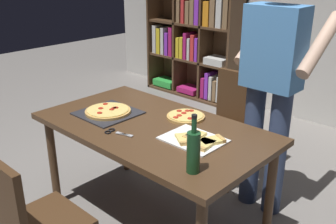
{
  "coord_description": "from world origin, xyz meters",
  "views": [
    {
      "loc": [
        1.66,
        -1.63,
        1.76
      ],
      "look_at": [
        0.0,
        0.15,
        0.8
      ],
      "focal_mm": 41.31,
      "sensor_mm": 36.0,
      "label": 1
    }
  ],
  "objects_px": {
    "chair_far_side": "(230,119)",
    "wine_bottle": "(193,151)",
    "pepperoni_pizza_on_tray": "(108,112)",
    "kitchen_scissors": "(115,132)",
    "chair_near_camera": "(27,219)",
    "person_serving_pizza": "(272,80)",
    "dining_table": "(153,136)",
    "second_pizza_plain": "(186,116)",
    "bookshelf": "(196,23)"
  },
  "relations": [
    {
      "from": "chair_near_camera",
      "to": "pepperoni_pizza_on_tray",
      "type": "distance_m",
      "value": 0.96
    },
    {
      "from": "chair_far_side",
      "to": "bookshelf",
      "type": "height_order",
      "value": "bookshelf"
    },
    {
      "from": "pepperoni_pizza_on_tray",
      "to": "second_pizza_plain",
      "type": "bearing_deg",
      "value": 34.98
    },
    {
      "from": "bookshelf",
      "to": "chair_near_camera",
      "type": "bearing_deg",
      "value": -64.4
    },
    {
      "from": "bookshelf",
      "to": "wine_bottle",
      "type": "xyz_separation_m",
      "value": [
        2.16,
        -2.65,
        -0.12
      ]
    },
    {
      "from": "chair_near_camera",
      "to": "pepperoni_pizza_on_tray",
      "type": "xyz_separation_m",
      "value": [
        -0.37,
        0.85,
        0.25
      ]
    },
    {
      "from": "chair_far_side",
      "to": "kitchen_scissors",
      "type": "distance_m",
      "value": 1.2
    },
    {
      "from": "kitchen_scissors",
      "to": "bookshelf",
      "type": "bearing_deg",
      "value": 119.7
    },
    {
      "from": "person_serving_pizza",
      "to": "second_pizza_plain",
      "type": "bearing_deg",
      "value": -129.61
    },
    {
      "from": "chair_near_camera",
      "to": "kitchen_scissors",
      "type": "distance_m",
      "value": 0.72
    },
    {
      "from": "bookshelf",
      "to": "dining_table",
      "type": "bearing_deg",
      "value": -56.35
    },
    {
      "from": "dining_table",
      "to": "kitchen_scissors",
      "type": "bearing_deg",
      "value": -108.85
    },
    {
      "from": "chair_far_side",
      "to": "kitchen_scissors",
      "type": "height_order",
      "value": "chair_far_side"
    },
    {
      "from": "pepperoni_pizza_on_tray",
      "to": "wine_bottle",
      "type": "bearing_deg",
      "value": -12.49
    },
    {
      "from": "dining_table",
      "to": "chair_near_camera",
      "type": "relative_size",
      "value": 1.74
    },
    {
      "from": "dining_table",
      "to": "chair_far_side",
      "type": "height_order",
      "value": "chair_far_side"
    },
    {
      "from": "chair_near_camera",
      "to": "second_pizza_plain",
      "type": "height_order",
      "value": "chair_near_camera"
    },
    {
      "from": "kitchen_scissors",
      "to": "person_serving_pizza",
      "type": "bearing_deg",
      "value": 60.34
    },
    {
      "from": "chair_far_side",
      "to": "bookshelf",
      "type": "distance_m",
      "value": 2.2
    },
    {
      "from": "dining_table",
      "to": "wine_bottle",
      "type": "relative_size",
      "value": 4.96
    },
    {
      "from": "chair_far_side",
      "to": "wine_bottle",
      "type": "relative_size",
      "value": 2.85
    },
    {
      "from": "chair_far_side",
      "to": "wine_bottle",
      "type": "distance_m",
      "value": 1.38
    },
    {
      "from": "chair_far_side",
      "to": "person_serving_pizza",
      "type": "xyz_separation_m",
      "value": [
        0.46,
        -0.22,
        0.49
      ]
    },
    {
      "from": "chair_far_side",
      "to": "kitchen_scissors",
      "type": "xyz_separation_m",
      "value": [
        -0.08,
        -1.17,
        0.24
      ]
    },
    {
      "from": "person_serving_pizza",
      "to": "second_pizza_plain",
      "type": "height_order",
      "value": "person_serving_pizza"
    },
    {
      "from": "bookshelf",
      "to": "chair_far_side",
      "type": "bearing_deg",
      "value": -42.54
    },
    {
      "from": "wine_bottle",
      "to": "person_serving_pizza",
      "type": "bearing_deg",
      "value": 96.96
    },
    {
      "from": "bookshelf",
      "to": "second_pizza_plain",
      "type": "distance_m",
      "value": 2.71
    },
    {
      "from": "person_serving_pizza",
      "to": "bookshelf",
      "type": "bearing_deg",
      "value": 140.66
    },
    {
      "from": "person_serving_pizza",
      "to": "second_pizza_plain",
      "type": "distance_m",
      "value": 0.64
    },
    {
      "from": "second_pizza_plain",
      "to": "dining_table",
      "type": "bearing_deg",
      "value": -107.63
    },
    {
      "from": "chair_near_camera",
      "to": "person_serving_pizza",
      "type": "height_order",
      "value": "person_serving_pizza"
    },
    {
      "from": "dining_table",
      "to": "second_pizza_plain",
      "type": "xyz_separation_m",
      "value": [
        0.08,
        0.25,
        0.09
      ]
    },
    {
      "from": "second_pizza_plain",
      "to": "person_serving_pizza",
      "type": "bearing_deg",
      "value": 50.39
    },
    {
      "from": "chair_near_camera",
      "to": "wine_bottle",
      "type": "height_order",
      "value": "wine_bottle"
    },
    {
      "from": "person_serving_pizza",
      "to": "second_pizza_plain",
      "type": "xyz_separation_m",
      "value": [
        -0.38,
        -0.46,
        -0.24
      ]
    },
    {
      "from": "person_serving_pizza",
      "to": "pepperoni_pizza_on_tray",
      "type": "bearing_deg",
      "value": -137.01
    },
    {
      "from": "chair_near_camera",
      "to": "pepperoni_pizza_on_tray",
      "type": "bearing_deg",
      "value": 113.64
    },
    {
      "from": "dining_table",
      "to": "second_pizza_plain",
      "type": "height_order",
      "value": "second_pizza_plain"
    },
    {
      "from": "chair_far_side",
      "to": "person_serving_pizza",
      "type": "distance_m",
      "value": 0.7
    },
    {
      "from": "chair_near_camera",
      "to": "bookshelf",
      "type": "relative_size",
      "value": 0.46
    },
    {
      "from": "dining_table",
      "to": "bookshelf",
      "type": "height_order",
      "value": "bookshelf"
    },
    {
      "from": "bookshelf",
      "to": "person_serving_pizza",
      "type": "bearing_deg",
      "value": -39.34
    },
    {
      "from": "dining_table",
      "to": "pepperoni_pizza_on_tray",
      "type": "relative_size",
      "value": 4.1
    },
    {
      "from": "chair_far_side",
      "to": "dining_table",
      "type": "bearing_deg",
      "value": -90.0
    },
    {
      "from": "second_pizza_plain",
      "to": "wine_bottle",
      "type": "bearing_deg",
      "value": -46.51
    },
    {
      "from": "chair_far_side",
      "to": "person_serving_pizza",
      "type": "bearing_deg",
      "value": -25.73
    },
    {
      "from": "chair_near_camera",
      "to": "bookshelf",
      "type": "height_order",
      "value": "bookshelf"
    },
    {
      "from": "chair_far_side",
      "to": "kitchen_scissors",
      "type": "relative_size",
      "value": 4.53
    },
    {
      "from": "chair_near_camera",
      "to": "chair_far_side",
      "type": "xyz_separation_m",
      "value": [
        0.0,
        1.85,
        0.0
      ]
    }
  ]
}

